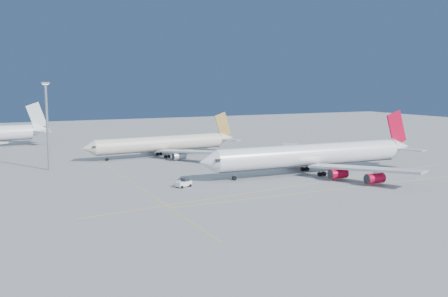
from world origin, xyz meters
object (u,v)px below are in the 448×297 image
at_px(airliner_virgin, 315,155).
at_px(light_mast, 47,119).
at_px(airliner_etihad, 164,143).
at_px(pushback_tug, 184,183).

height_order(airliner_virgin, light_mast, light_mast).
bearing_deg(airliner_etihad, pushback_tug, -108.12).
height_order(airliner_etihad, light_mast, light_mast).
xyz_separation_m(airliner_etihad, pushback_tug, (-12.82, -53.61, -3.66)).
distance_m(pushback_tug, light_mast, 52.54).
distance_m(airliner_etihad, pushback_tug, 55.24).
relative_size(airliner_virgin, light_mast, 2.72).
height_order(airliner_etihad, pushback_tug, airliner_etihad).
distance_m(airliner_etihad, light_mast, 44.27).
bearing_deg(light_mast, airliner_virgin, -29.55).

